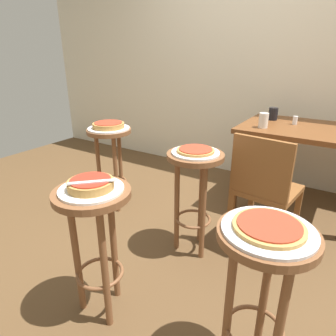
% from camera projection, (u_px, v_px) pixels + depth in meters
% --- Properties ---
extents(ground_plane, '(6.00, 6.00, 0.00)m').
position_uv_depth(ground_plane, '(176.00, 243.00, 2.24)').
color(ground_plane, brown).
extents(back_wall, '(6.00, 0.10, 3.00)m').
position_uv_depth(back_wall, '(262.00, 36.00, 2.98)').
color(back_wall, beige).
rests_on(back_wall, ground_plane).
extents(stool_foreground, '(0.38, 0.38, 0.74)m').
position_uv_depth(stool_foreground, '(95.00, 226.00, 1.47)').
color(stool_foreground, brown).
rests_on(stool_foreground, ground_plane).
extents(serving_plate_foreground, '(0.31, 0.31, 0.01)m').
position_uv_depth(serving_plate_foreground, '(91.00, 189.00, 1.40)').
color(serving_plate_foreground, white).
rests_on(serving_plate_foreground, stool_foreground).
extents(pizza_foreground, '(0.22, 0.22, 0.05)m').
position_uv_depth(pizza_foreground, '(91.00, 184.00, 1.39)').
color(pizza_foreground, '#B78442').
rests_on(pizza_foreground, serving_plate_foreground).
extents(stool_middle, '(0.38, 0.38, 0.74)m').
position_uv_depth(stool_middle, '(262.00, 274.00, 1.15)').
color(stool_middle, brown).
rests_on(stool_middle, ground_plane).
extents(serving_plate_middle, '(0.35, 0.35, 0.01)m').
position_uv_depth(serving_plate_middle, '(268.00, 230.00, 1.08)').
color(serving_plate_middle, silver).
rests_on(serving_plate_middle, stool_middle).
extents(pizza_middle, '(0.26, 0.26, 0.02)m').
position_uv_depth(pizza_middle, '(269.00, 226.00, 1.07)').
color(pizza_middle, tan).
rests_on(pizza_middle, serving_plate_middle).
extents(stool_leftside, '(0.38, 0.38, 0.74)m').
position_uv_depth(stool_leftside, '(195.00, 181.00, 1.99)').
color(stool_leftside, brown).
rests_on(stool_leftside, ground_plane).
extents(serving_plate_leftside, '(0.31, 0.31, 0.01)m').
position_uv_depth(serving_plate_leftside, '(196.00, 153.00, 1.91)').
color(serving_plate_leftside, silver).
rests_on(serving_plate_leftside, stool_leftside).
extents(pizza_leftside, '(0.24, 0.24, 0.02)m').
position_uv_depth(pizza_leftside, '(196.00, 150.00, 1.90)').
color(pizza_leftside, '#B78442').
rests_on(pizza_leftside, serving_plate_leftside).
extents(stool_rear, '(0.38, 0.38, 0.74)m').
position_uv_depth(stool_rear, '(110.00, 151.00, 2.59)').
color(stool_rear, brown).
rests_on(stool_rear, ground_plane).
extents(serving_plate_rear, '(0.35, 0.35, 0.01)m').
position_uv_depth(serving_plate_rear, '(109.00, 128.00, 2.51)').
color(serving_plate_rear, silver).
rests_on(serving_plate_rear, stool_rear).
extents(pizza_rear, '(0.27, 0.27, 0.05)m').
position_uv_depth(pizza_rear, '(108.00, 125.00, 2.50)').
color(pizza_rear, '#B78442').
rests_on(pizza_rear, serving_plate_rear).
extents(dining_table, '(0.99, 0.78, 0.76)m').
position_uv_depth(dining_table, '(302.00, 140.00, 2.54)').
color(dining_table, brown).
rests_on(dining_table, ground_plane).
extents(cup_near_edge, '(0.08, 0.08, 0.12)m').
position_uv_depth(cup_near_edge, '(263.00, 120.00, 2.45)').
color(cup_near_edge, silver).
rests_on(cup_near_edge, dining_table).
extents(cup_far_edge, '(0.08, 0.08, 0.11)m').
position_uv_depth(cup_far_edge, '(273.00, 114.00, 2.73)').
color(cup_far_edge, black).
rests_on(cup_far_edge, dining_table).
extents(condiment_shaker, '(0.04, 0.04, 0.07)m').
position_uv_depth(condiment_shaker, '(295.00, 120.00, 2.57)').
color(condiment_shaker, white).
rests_on(condiment_shaker, dining_table).
extents(wooden_chair, '(0.45, 0.45, 0.85)m').
position_uv_depth(wooden_chair, '(264.00, 188.00, 2.05)').
color(wooden_chair, brown).
rests_on(wooden_chair, ground_plane).
extents(pizza_server_knife, '(0.17, 0.17, 0.01)m').
position_uv_depth(pizza_server_knife, '(92.00, 182.00, 1.35)').
color(pizza_server_knife, silver).
rests_on(pizza_server_knife, pizza_foreground).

